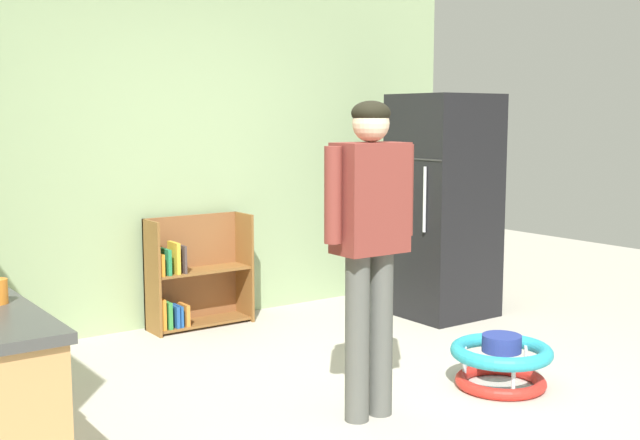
# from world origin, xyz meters

# --- Properties ---
(ground_plane) EXTENTS (12.00, 12.00, 0.00)m
(ground_plane) POSITION_xyz_m (0.00, 0.00, 0.00)
(ground_plane) COLOR beige
(ground_plane) RESTS_ON ground
(back_wall) EXTENTS (5.20, 0.06, 2.70)m
(back_wall) POSITION_xyz_m (0.00, 2.33, 1.35)
(back_wall) COLOR #96B07E
(back_wall) RESTS_ON ground
(refrigerator) EXTENTS (0.73, 0.68, 1.78)m
(refrigerator) POSITION_xyz_m (1.79, 1.31, 0.89)
(refrigerator) COLOR black
(refrigerator) RESTS_ON ground
(bookshelf) EXTENTS (0.80, 0.28, 0.85)m
(bookshelf) POSITION_xyz_m (-0.04, 2.15, 0.37)
(bookshelf) COLOR brown
(bookshelf) RESTS_ON ground
(standing_person) EXTENTS (0.57, 0.22, 1.69)m
(standing_person) POSITION_xyz_m (-0.11, -0.10, 1.01)
(standing_person) COLOR #525450
(standing_person) RESTS_ON ground
(baby_walker) EXTENTS (0.60, 0.60, 0.32)m
(baby_walker) POSITION_xyz_m (0.83, -0.19, 0.16)
(baby_walker) COLOR red
(baby_walker) RESTS_ON ground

